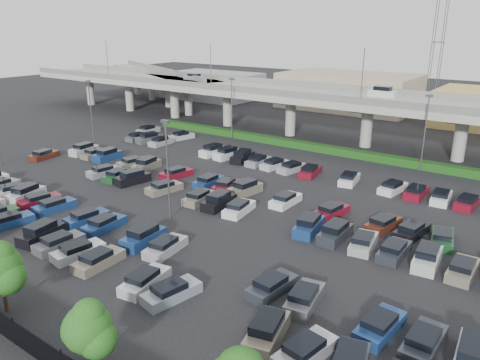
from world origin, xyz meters
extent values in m
plane|color=black|center=(0.00, 0.00, 0.00)|extent=(280.00, 280.00, 0.00)
cube|color=gray|center=(0.00, 32.00, 7.25)|extent=(150.00, 13.00, 1.10)
cube|color=#62635E|center=(0.00, 25.75, 8.30)|extent=(150.00, 0.50, 1.00)
cube|color=#62635E|center=(0.00, 38.25, 8.30)|extent=(150.00, 0.50, 1.00)
cylinder|color=gray|center=(-65.00, 32.00, 3.35)|extent=(1.80, 1.80, 6.70)
cube|color=#62635E|center=(-65.00, 32.00, 6.50)|extent=(2.60, 9.75, 0.50)
cylinder|color=gray|center=(-51.00, 32.00, 3.35)|extent=(1.80, 1.80, 6.70)
cube|color=#62635E|center=(-51.00, 32.00, 6.50)|extent=(2.60, 9.75, 0.50)
cylinder|color=gray|center=(-37.00, 32.00, 3.35)|extent=(1.80, 1.80, 6.70)
cube|color=#62635E|center=(-37.00, 32.00, 6.50)|extent=(2.60, 9.75, 0.50)
cylinder|color=gray|center=(-23.00, 32.00, 3.35)|extent=(1.80, 1.80, 6.70)
cube|color=#62635E|center=(-23.00, 32.00, 6.50)|extent=(2.60, 9.75, 0.50)
cylinder|color=gray|center=(-9.00, 32.00, 3.35)|extent=(1.80, 1.80, 6.70)
cube|color=#62635E|center=(-9.00, 32.00, 6.50)|extent=(2.60, 9.75, 0.50)
cylinder|color=gray|center=(5.00, 32.00, 3.35)|extent=(1.80, 1.80, 6.70)
cube|color=#62635E|center=(5.00, 32.00, 6.50)|extent=(2.60, 9.75, 0.50)
cylinder|color=gray|center=(19.00, 32.00, 3.35)|extent=(1.80, 1.80, 6.70)
cube|color=#62635E|center=(19.00, 32.00, 6.50)|extent=(2.60, 9.75, 0.50)
cube|color=gray|center=(-34.00, 35.00, 8.21)|extent=(4.40, 1.82, 0.82)
cube|color=black|center=(-34.00, 35.00, 8.84)|extent=(2.30, 1.60, 0.50)
cube|color=silver|center=(6.00, 35.00, 8.32)|extent=(4.40, 1.82, 1.05)
cube|color=black|center=(6.00, 35.00, 9.14)|extent=(2.60, 1.60, 0.65)
cylinder|color=#4B4B50|center=(-50.00, 25.90, 11.80)|extent=(0.14, 0.14, 8.00)
cylinder|color=#4B4B50|center=(-22.00, 25.90, 11.80)|extent=(0.14, 0.14, 8.00)
cylinder|color=#4B4B50|center=(6.00, 25.90, 11.80)|extent=(0.14, 0.14, 8.00)
cube|color=gray|center=(-52.00, 43.00, 7.25)|extent=(50.93, 30.13, 1.10)
cube|color=#62635E|center=(-52.00, 43.00, 8.30)|extent=(47.34, 22.43, 1.00)
cylinder|color=gray|center=(-69.22, 51.03, 3.35)|extent=(1.60, 1.60, 6.70)
cylinder|color=gray|center=(-58.34, 45.96, 3.35)|extent=(1.60, 1.60, 6.70)
cylinder|color=gray|center=(-47.47, 40.89, 3.35)|extent=(1.60, 1.60, 6.70)
cylinder|color=gray|center=(-36.59, 35.82, 3.35)|extent=(1.60, 1.60, 6.70)
cube|color=#153C11|center=(0.00, 25.00, 0.55)|extent=(66.00, 1.60, 1.10)
cylinder|color=black|center=(6.00, -28.00, 1.00)|extent=(0.10, 0.10, 2.00)
cylinder|color=#332316|center=(2.00, -26.39, 0.99)|extent=(0.26, 0.26, 1.97)
sphere|color=#134612|center=(2.00, -26.39, 3.39)|extent=(3.07, 3.07, 3.07)
sphere|color=#134612|center=(2.71, -26.29, 2.85)|extent=(2.41, 2.41, 2.41)
sphere|color=#134612|center=(12.00, -26.82, 3.09)|extent=(2.79, 2.79, 2.79)
sphere|color=#134612|center=(12.65, -26.72, 2.59)|extent=(2.19, 2.19, 2.19)
sphere|color=#134612|center=(11.45, -26.90, 2.79)|extent=(2.19, 2.19, 2.19)
sphere|color=#134612|center=(12.04, -26.70, 3.89)|extent=(1.89, 1.89, 1.89)
cube|color=navy|center=(-11.75, -18.50, 0.41)|extent=(2.44, 4.62, 0.82)
cube|color=black|center=(-11.75, -18.70, 1.04)|extent=(1.92, 2.51, 0.50)
cube|color=black|center=(-6.25, -18.50, 0.53)|extent=(2.60, 4.66, 1.05)
cube|color=black|center=(-6.25, -18.50, 1.34)|extent=(2.05, 2.85, 0.65)
cube|color=#4D4F53|center=(-3.50, -18.50, 0.41)|extent=(1.99, 4.47, 0.82)
cube|color=black|center=(-3.50, -18.70, 1.04)|extent=(1.69, 2.36, 0.50)
cube|color=silver|center=(-0.75, -18.50, 0.41)|extent=(2.48, 4.63, 0.82)
cube|color=black|center=(-0.75, -18.70, 1.04)|extent=(1.94, 2.52, 0.50)
cube|color=#776D5D|center=(2.00, -18.50, 0.41)|extent=(2.07, 4.50, 0.82)
cube|color=black|center=(2.00, -18.70, 1.04)|extent=(1.73, 2.39, 0.50)
cube|color=silver|center=(7.50, -18.50, 0.41)|extent=(2.44, 4.62, 0.82)
cube|color=black|center=(7.50, -18.70, 1.04)|extent=(1.92, 2.51, 0.50)
cube|color=gray|center=(10.25, -18.50, 0.41)|extent=(2.63, 4.67, 0.82)
cube|color=black|center=(10.25, -18.70, 1.04)|extent=(2.01, 2.56, 0.50)
cube|color=#776D5D|center=(18.50, -18.50, 0.53)|extent=(2.78, 4.70, 1.05)
cube|color=black|center=(18.50, -18.50, 1.34)|extent=(2.15, 2.90, 0.65)
cube|color=#A3A3A8|center=(21.25, -18.50, 0.41)|extent=(2.55, 4.65, 0.82)
cube|color=black|center=(21.25, -18.70, 1.04)|extent=(1.98, 2.54, 0.50)
cube|color=black|center=(24.00, -18.50, 1.34)|extent=(2.15, 2.90, 0.65)
cube|color=#776D5D|center=(-22.75, -13.50, 0.41)|extent=(2.34, 4.59, 0.82)
cube|color=silver|center=(-20.00, -13.50, 0.41)|extent=(2.51, 4.64, 0.82)
cube|color=black|center=(-20.00, -13.70, 1.04)|extent=(1.95, 2.53, 0.50)
cube|color=silver|center=(-17.25, -13.50, 0.53)|extent=(2.69, 4.68, 1.05)
cube|color=black|center=(-17.25, -13.50, 1.34)|extent=(2.10, 2.87, 0.65)
cube|color=maroon|center=(-14.50, -13.50, 0.41)|extent=(2.55, 4.65, 0.82)
cube|color=black|center=(-14.50, -13.70, 1.04)|extent=(1.98, 2.54, 0.50)
cube|color=navy|center=(-11.75, -13.50, 0.41)|extent=(2.12, 4.52, 0.82)
cube|color=black|center=(-11.75, -13.70, 1.04)|extent=(1.76, 2.41, 0.50)
cube|color=navy|center=(-6.25, -13.50, 0.41)|extent=(2.25, 4.56, 0.82)
cube|color=black|center=(-6.25, -13.70, 1.04)|extent=(1.83, 2.45, 0.50)
cube|color=navy|center=(-3.50, -13.50, 0.41)|extent=(2.23, 4.55, 0.82)
cube|color=black|center=(-3.50, -13.70, 1.04)|extent=(1.81, 2.44, 0.50)
cube|color=navy|center=(2.00, -13.50, 0.53)|extent=(2.17, 4.53, 1.05)
cube|color=black|center=(2.00, -13.50, 1.34)|extent=(1.81, 2.72, 0.65)
cube|color=#A3A3A8|center=(4.75, -13.50, 0.41)|extent=(2.38, 4.60, 0.82)
cube|color=black|center=(4.75, -13.70, 1.04)|extent=(1.89, 2.49, 0.50)
cube|color=#272B32|center=(15.75, -13.50, 0.41)|extent=(2.26, 4.56, 0.82)
cube|color=black|center=(15.75, -13.70, 1.04)|extent=(1.83, 2.45, 0.50)
cube|color=#4D4F53|center=(18.50, -13.50, 0.41)|extent=(2.55, 4.65, 0.82)
cube|color=black|center=(18.50, -13.70, 1.04)|extent=(1.97, 2.54, 0.50)
cube|color=navy|center=(24.00, -13.50, 0.41)|extent=(2.23, 4.55, 0.82)
cube|color=black|center=(24.00, -13.70, 1.04)|extent=(1.81, 2.44, 0.50)
cube|color=#272B32|center=(26.75, -13.50, 0.41)|extent=(1.92, 4.44, 0.82)
cube|color=black|center=(26.75, -13.70, 1.04)|extent=(1.66, 2.34, 0.50)
cube|color=gray|center=(29.50, -13.50, 0.53)|extent=(2.17, 4.53, 1.05)
cube|color=black|center=(29.50, -13.50, 1.34)|extent=(1.81, 2.72, 0.65)
cube|color=#4F2115|center=(-31.00, -2.50, 0.41)|extent=(2.53, 4.64, 0.82)
cube|color=black|center=(-31.00, -2.70, 1.04)|extent=(1.96, 2.54, 0.50)
cube|color=gray|center=(-17.25, -2.50, 0.41)|extent=(2.43, 4.61, 0.82)
cube|color=black|center=(-17.25, -2.70, 1.04)|extent=(1.91, 2.50, 0.50)
cube|color=#194822|center=(-14.50, -2.50, 0.41)|extent=(2.52, 4.64, 0.82)
cube|color=black|center=(-14.50, -2.70, 1.04)|extent=(1.96, 2.53, 0.50)
cube|color=black|center=(-11.75, -2.50, 0.53)|extent=(2.59, 4.66, 1.05)
cube|color=black|center=(-11.75, -2.50, 1.34)|extent=(2.05, 2.85, 0.65)
cube|color=#776D5D|center=(-6.25, -2.50, 0.41)|extent=(2.53, 4.64, 0.82)
cube|color=black|center=(-6.25, -2.70, 1.04)|extent=(1.96, 2.54, 0.50)
cube|color=#776D5D|center=(-0.75, -2.50, 0.41)|extent=(2.23, 4.55, 0.82)
cube|color=black|center=(-0.75, -2.70, 1.04)|extent=(1.81, 2.44, 0.50)
cube|color=black|center=(2.00, -2.50, 0.53)|extent=(2.13, 4.52, 1.05)
cube|color=black|center=(2.00, -2.50, 1.34)|extent=(1.79, 2.71, 0.65)
cube|color=white|center=(4.75, -2.50, 0.41)|extent=(2.40, 4.61, 0.82)
cube|color=black|center=(4.75, -2.70, 1.04)|extent=(1.90, 2.49, 0.50)
cube|color=navy|center=(13.00, -2.50, 0.53)|extent=(2.46, 4.62, 1.05)
cube|color=black|center=(13.00, -2.50, 1.34)|extent=(1.97, 2.81, 0.65)
cube|color=#272B32|center=(15.75, -2.50, 0.53)|extent=(1.87, 4.42, 1.05)
cube|color=black|center=(15.75, -2.50, 1.34)|extent=(1.63, 2.62, 0.65)
cube|color=#A3A3A8|center=(18.50, -2.50, 0.41)|extent=(2.52, 4.64, 0.82)
cube|color=black|center=(18.50, -2.70, 1.04)|extent=(1.96, 2.53, 0.50)
cube|color=#272B32|center=(21.25, -2.50, 0.41)|extent=(1.84, 4.41, 0.82)
cube|color=black|center=(21.25, -2.70, 1.04)|extent=(1.61, 2.31, 0.50)
cube|color=silver|center=(24.00, -2.50, 0.53)|extent=(2.23, 4.55, 1.05)
cube|color=black|center=(24.00, -2.50, 1.34)|extent=(1.84, 2.74, 0.65)
cube|color=#776D5D|center=(26.75, -2.50, 0.41)|extent=(1.82, 4.40, 0.82)
cube|color=black|center=(26.75, -2.70, 1.04)|extent=(1.60, 2.30, 0.50)
cube|color=silver|center=(-28.25, 2.50, 0.53)|extent=(2.20, 4.54, 1.05)
cube|color=black|center=(-28.25, 2.50, 1.34)|extent=(1.82, 2.73, 0.65)
cube|color=#776D5D|center=(-25.50, 2.50, 0.41)|extent=(2.01, 4.48, 0.82)
cube|color=black|center=(-25.50, 2.30, 1.04)|extent=(1.70, 2.37, 0.50)
cube|color=navy|center=(-22.75, 2.50, 0.53)|extent=(2.15, 4.53, 1.05)
cube|color=black|center=(-22.75, 2.50, 1.34)|extent=(1.79, 2.71, 0.65)
cube|color=#776D5D|center=(-17.25, 2.50, 0.41)|extent=(2.49, 4.63, 0.82)
cube|color=black|center=(-17.25, 2.30, 1.04)|extent=(1.95, 2.52, 0.50)
cube|color=#776D5D|center=(-14.50, 2.50, 0.53)|extent=(2.49, 4.63, 1.05)
cube|color=black|center=(-14.50, 2.50, 1.34)|extent=(1.99, 2.82, 0.65)
cube|color=maroon|center=(-9.00, 2.50, 0.41)|extent=(2.51, 4.64, 0.82)
cube|color=black|center=(-9.00, 2.30, 1.04)|extent=(1.95, 2.53, 0.50)
cube|color=navy|center=(-3.50, 2.50, 0.41)|extent=(1.99, 4.47, 0.82)
cube|color=black|center=(-3.50, 2.30, 1.04)|extent=(1.69, 2.36, 0.50)
cube|color=maroon|center=(-0.75, 2.50, 0.41)|extent=(2.58, 4.65, 0.82)
cube|color=black|center=(-0.75, 2.30, 1.04)|extent=(1.99, 2.55, 0.50)
cube|color=#776D5D|center=(2.00, 2.50, 0.53)|extent=(2.37, 4.60, 1.05)
cube|color=black|center=(2.00, 2.50, 1.34)|extent=(1.92, 2.78, 0.65)
cube|color=white|center=(7.50, 2.50, 0.41)|extent=(1.83, 4.40, 0.82)
cube|color=black|center=(7.50, 2.30, 1.04)|extent=(1.60, 2.30, 0.50)
cube|color=maroon|center=(13.00, 2.50, 0.41)|extent=(2.48, 4.63, 0.82)
cube|color=black|center=(13.00, 2.30, 1.04)|extent=(1.94, 2.52, 0.50)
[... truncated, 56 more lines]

